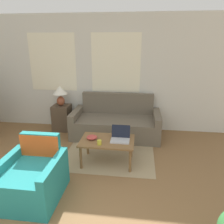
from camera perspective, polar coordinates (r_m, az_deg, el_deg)
name	(u,v)px	position (r m, az deg, el deg)	size (l,w,h in m)	color
wall_back	(88,73)	(5.16, -6.29, 9.98)	(6.90, 0.06, 2.60)	silver
rug	(111,147)	(4.42, -0.13, -9.20)	(1.64, 1.91, 0.01)	#9E8966
couch	(116,124)	(4.88, 1.07, -3.06)	(1.91, 0.87, 0.90)	#665B4C
armchair	(33,178)	(3.28, -19.89, -15.95)	(0.76, 0.84, 0.79)	teal
side_table	(62,118)	(5.29, -12.91, -1.42)	(0.39, 0.39, 0.60)	#4C3D2D
table_lamp	(60,93)	(5.12, -13.39, 4.88)	(0.34, 0.34, 0.46)	brown
coffee_table	(107,143)	(3.76, -1.25, -8.01)	(0.91, 0.59, 0.43)	brown
laptop	(120,137)	(3.72, 2.19, -6.56)	(0.32, 0.28, 0.23)	#B7B7BC
cup_navy	(99,142)	(3.57, -3.32, -7.94)	(0.07, 0.07, 0.08)	gold
snack_bowl	(92,137)	(3.78, -5.28, -6.57)	(0.18, 0.18, 0.06)	#B23D38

